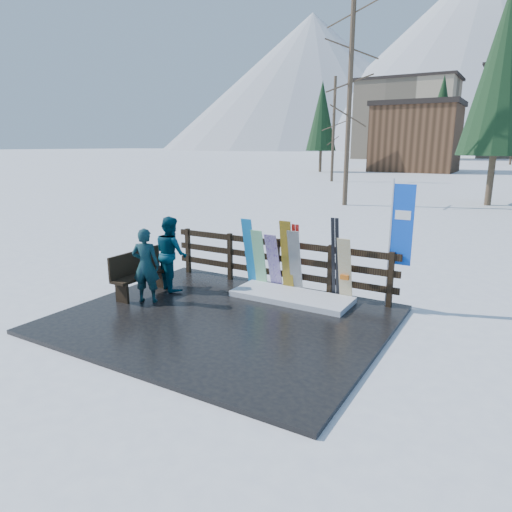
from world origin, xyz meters
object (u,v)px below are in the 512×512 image
Objects in this scene: snowboard_0 at (250,252)px; person_back at (171,253)px; snowboard_3 at (274,262)px; snowboard_4 at (295,262)px; snowboard_1 at (259,259)px; snowboard_2 at (287,257)px; bench at (139,272)px; person_front at (146,265)px; rental_flag at (399,230)px; snowboard_5 at (345,270)px.

person_back is at bearing -142.33° from snowboard_0.
snowboard_3 is 0.54m from snowboard_4.
snowboard_1 reaches higher than snowboard_3.
snowboard_0 is at bearing 180.00° from snowboard_1.
person_back is (-2.38, -1.10, 0.02)m from snowboard_2.
snowboard_3 is (2.41, 1.76, 0.14)m from bench.
snowboard_0 is 1.80m from person_back.
snowboard_0 is at bearing -146.94° from person_front.
rental_flag is (3.03, 0.27, 0.92)m from snowboard_1.
bench is at bearing -139.11° from snowboard_1.
snowboard_4 is (0.54, 0.00, 0.06)m from snowboard_3.
snowboard_0 is 1.18× the size of snowboard_1.
person_back is at bearing -107.22° from person_front.
person_front is (-1.31, -2.04, -0.02)m from snowboard_0.
snowboard_1 is 0.72m from snowboard_2.
person_back is at bearing -156.97° from snowboard_4.
rental_flag is (2.66, 0.27, 0.95)m from snowboard_3.
bench is 2.99m from snowboard_3.
bench is 4.45m from snowboard_5.
snowboard_4 is at bearing 30.90° from bench.
snowboard_4 is 2.31m from rental_flag.
snowboard_5 is 0.55× the size of rental_flag.
person_front is (-1.93, -2.04, 0.13)m from snowboard_3.
person_front reaches higher than snowboard_5.
rental_flag is 1.65× the size of person_front.
snowboard_1 is at bearing -174.91° from rental_flag.
person_back reaches higher than snowboard_3.
rental_flag is at bearing -134.81° from person_back.
snowboard_2 is 1.05× the size of person_front.
snowboard_1 is at bearing -180.00° from snowboard_4.
bench is 1.07× the size of snowboard_1.
person_back is (-3.72, -1.10, 0.14)m from snowboard_5.
snowboard_2 is at bearing -126.24° from person_back.
rental_flag reaches higher than snowboard_0.
bench is 0.82m from person_back.
snowboard_2 is 1.16× the size of snowboard_5.
bench is at bearing -54.37° from person_front.
person_front reaches higher than bench.
snowboard_2 is 0.23m from snowboard_4.
snowboard_1 reaches higher than bench.
person_back reaches higher than snowboard_4.
snowboard_3 is 0.93× the size of snowboard_4.
person_front is at bearing -137.99° from snowboard_2.
snowboard_0 reaches higher than snowboard_4.
bench is 2.52m from snowboard_0.
person_back is (-0.12, 0.94, 0.05)m from person_front.
snowboard_0 is at bearing -175.30° from rental_flag.
snowboard_3 is at bearing 0.00° from snowboard_1.
snowboard_3 is 1.68m from snowboard_5.
snowboard_4 is 0.88× the size of person_back.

